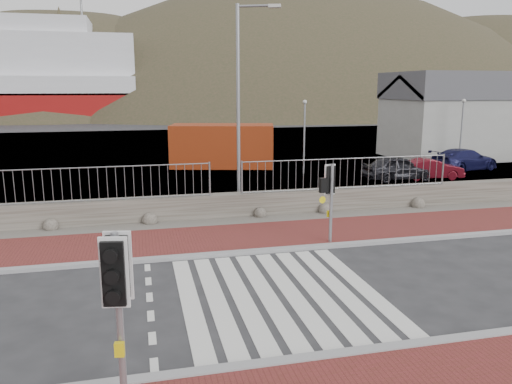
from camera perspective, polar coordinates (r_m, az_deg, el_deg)
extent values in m
plane|color=#28282B|center=(12.10, 2.64, -11.54)|extent=(220.00, 220.00, 0.00)
cube|color=maroon|center=(16.19, -1.76, -5.24)|extent=(40.00, 3.00, 0.08)
cube|color=gray|center=(9.53, 7.87, -18.17)|extent=(40.00, 0.25, 0.12)
cube|color=gray|center=(14.79, -0.58, -6.87)|extent=(40.00, 0.25, 0.12)
cube|color=silver|center=(11.73, -7.51, -12.37)|extent=(0.42, 5.60, 0.01)
cube|color=silver|center=(11.80, -4.55, -12.16)|extent=(0.42, 5.60, 0.01)
cube|color=silver|center=(11.89, -1.63, -11.92)|extent=(0.42, 5.60, 0.01)
cube|color=silver|center=(12.02, 1.23, -11.66)|extent=(0.42, 5.60, 0.01)
cube|color=silver|center=(12.17, 4.02, -11.37)|extent=(0.42, 5.60, 0.01)
cube|color=silver|center=(12.35, 6.73, -11.07)|extent=(0.42, 5.60, 0.01)
cube|color=silver|center=(12.56, 9.35, -10.75)|extent=(0.42, 5.60, 0.01)
cube|color=silver|center=(12.79, 11.87, -10.42)|extent=(0.42, 5.60, 0.01)
cube|color=#59544C|center=(18.08, -3.05, -3.44)|extent=(40.00, 1.50, 0.06)
cube|color=#4E4840|center=(18.74, -3.50, -1.57)|extent=(40.00, 0.60, 0.90)
cylinder|color=gray|center=(18.09, -18.65, 2.66)|extent=(8.40, 0.04, 0.04)
cylinder|color=gray|center=(18.28, -5.31, 1.42)|extent=(0.07, 0.07, 1.20)
cylinder|color=gray|center=(19.67, 10.45, 3.79)|extent=(8.40, 0.04, 0.04)
cylinder|color=gray|center=(18.49, -1.63, 1.59)|extent=(0.07, 0.07, 1.20)
cylinder|color=gray|center=(21.78, 20.57, 2.40)|extent=(0.07, 0.07, 1.20)
cube|color=#4C4C4F|center=(38.98, -8.75, 4.68)|extent=(120.00, 40.00, 0.50)
cube|color=#3F4C54|center=(73.78, -11.05, 7.95)|extent=(220.00, 50.00, 0.05)
cube|color=silver|center=(80.07, -24.86, 13.84)|extent=(30.00, 12.00, 6.00)
cube|color=silver|center=(80.38, -25.11, 16.68)|extent=(18.00, 10.00, 2.50)
cube|color=#9E9E99|center=(38.41, 23.81, 6.71)|extent=(12.00, 6.00, 4.00)
cube|color=#4C4C51|center=(38.30, 24.18, 11.02)|extent=(12.20, 6.20, 1.80)
ellipsoid|color=#30331F|center=(102.33, -19.66, -2.84)|extent=(106.40, 68.40, 76.00)
ellipsoid|color=#30331F|center=(108.43, 4.98, -4.65)|extent=(140.00, 90.00, 100.00)
ellipsoid|color=#30331F|center=(128.17, 24.51, -0.34)|extent=(112.00, 72.00, 80.00)
cylinder|color=gray|center=(7.85, -15.29, -14.30)|extent=(0.11, 0.11, 2.80)
cube|color=#D6BC0C|center=(8.01, -15.15, -16.55)|extent=(0.15, 0.10, 0.22)
cube|color=black|center=(7.52, -15.65, -8.47)|extent=(0.44, 0.31, 1.05)
sphere|color=#0CE53F|center=(7.63, -15.52, -10.59)|extent=(0.15, 0.15, 0.15)
cylinder|color=gray|center=(15.52, 8.58, -1.44)|extent=(0.10, 0.10, 2.53)
cube|color=#D6BC0C|center=(15.60, 8.55, -2.57)|extent=(0.14, 0.09, 0.20)
cube|color=black|center=(15.37, 8.67, 1.35)|extent=(0.39, 0.28, 0.95)
sphere|color=#0CE53F|center=(15.42, 8.64, 0.36)|extent=(0.14, 0.14, 0.14)
cube|color=black|center=(15.23, 7.65, 0.76)|extent=(0.22, 0.18, 0.45)
cylinder|color=gray|center=(19.15, -2.04, 9.15)|extent=(0.14, 0.14, 7.78)
cylinder|color=gray|center=(19.23, 0.00, 20.51)|extent=(1.29, 0.60, 0.09)
cube|color=beige|center=(19.13, 2.15, 20.48)|extent=(0.49, 0.36, 0.12)
cube|color=maroon|center=(30.76, -3.85, 5.30)|extent=(6.62, 3.99, 2.57)
imported|color=black|center=(27.34, 15.92, 2.68)|extent=(3.79, 1.56, 1.29)
imported|color=#570C16|center=(28.13, 19.37, 2.50)|extent=(3.42, 1.57, 1.09)
imported|color=#151541|center=(31.75, 22.69, 3.44)|extent=(4.76, 2.95, 1.29)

